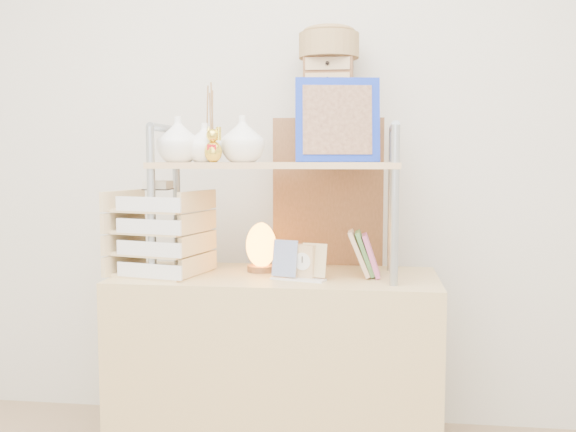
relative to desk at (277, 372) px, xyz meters
name	(u,v)px	position (x,y,z in m)	size (l,w,h in m)	color
desk	(277,372)	(0.00, 0.00, 0.00)	(1.20, 0.50, 0.75)	tan
cabinet	(328,277)	(0.17, 0.37, 0.30)	(0.45, 0.24, 1.35)	brown
hutch	(251,154)	(-0.10, 0.01, 0.83)	(0.90, 0.34, 0.74)	#959CA2
letter_tray	(159,237)	(-0.44, -0.05, 0.52)	(0.34, 0.33, 0.35)	tan
salt_lamp	(261,247)	(-0.07, 0.06, 0.47)	(0.13, 0.12, 0.19)	brown
desk_clock	(303,262)	(0.11, -0.08, 0.44)	(0.10, 0.06, 0.13)	tan
postcard_stand	(298,269)	(0.09, -0.09, 0.42)	(0.21, 0.11, 0.14)	white
drawer_chest	(329,89)	(0.17, 0.35, 1.10)	(0.20, 0.16, 0.25)	brown
woven_basket	(329,46)	(0.17, 0.35, 1.28)	(0.25, 0.25, 0.10)	olive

